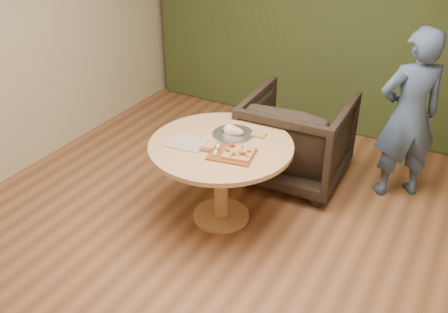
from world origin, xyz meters
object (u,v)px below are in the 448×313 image
pizza_paddle (231,154)px  flatbread_pizza (239,153)px  bread_roll (232,130)px  cutlery_roll (217,150)px  person_standing (409,116)px  armchair (297,134)px  serving_tray (233,134)px  pedestal_table (221,158)px

pizza_paddle → flatbread_pizza: bearing=3.8°
flatbread_pizza → bread_roll: size_ratio=1.33×
flatbread_pizza → cutlery_roll: bearing=-165.3°
bread_roll → person_standing: size_ratio=0.12×
bread_roll → armchair: 0.88m
pizza_paddle → flatbread_pizza: size_ratio=1.82×
armchair → serving_tray: bearing=66.7°
serving_tray → person_standing: size_ratio=0.22×
person_standing → pedestal_table: bearing=6.9°
flatbread_pizza → pedestal_table: bearing=153.7°
bread_roll → person_standing: bearing=38.3°
flatbread_pizza → bread_roll: bearing=126.5°
pizza_paddle → person_standing: (1.10, 1.30, 0.05)m
flatbread_pizza → serving_tray: bearing=125.4°
pizza_paddle → cutlery_roll: cutlery_roll is taller
serving_tray → flatbread_pizza: bearing=-54.6°
serving_tray → armchair: bearing=68.9°
armchair → person_standing: 1.02m
cutlery_roll → armchair: armchair is taller
pedestal_table → armchair: (0.31, 0.95, -0.12)m
flatbread_pizza → pizza_paddle: bearing=-165.8°
serving_tray → armchair: 0.86m
pedestal_table → person_standing: size_ratio=0.74×
pedestal_table → bread_roll: size_ratio=6.23×
person_standing → bread_roll: bearing=2.3°
serving_tray → person_standing: 1.59m
flatbread_pizza → armchair: (0.09, 1.06, -0.29)m
cutlery_roll → armchair: (0.26, 1.10, -0.29)m
pedestal_table → person_standing: person_standing is taller
cutlery_roll → pedestal_table: bearing=88.4°
flatbread_pizza → serving_tray: (-0.21, 0.29, -0.02)m
flatbread_pizza → armchair: size_ratio=0.26×
armchair → pizza_paddle: bearing=79.7°
cutlery_roll → person_standing: person_standing is taller
cutlery_roll → person_standing: bearing=28.6°
flatbread_pizza → bread_roll: bread_roll is taller
pedestal_table → flatbread_pizza: size_ratio=4.70×
cutlery_roll → bread_roll: bearing=78.0°
serving_tray → armchair: armchair is taller
cutlery_roll → person_standing: 1.79m
cutlery_roll → armchair: bearing=57.6°
pizza_paddle → bread_roll: (-0.15, 0.31, 0.04)m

